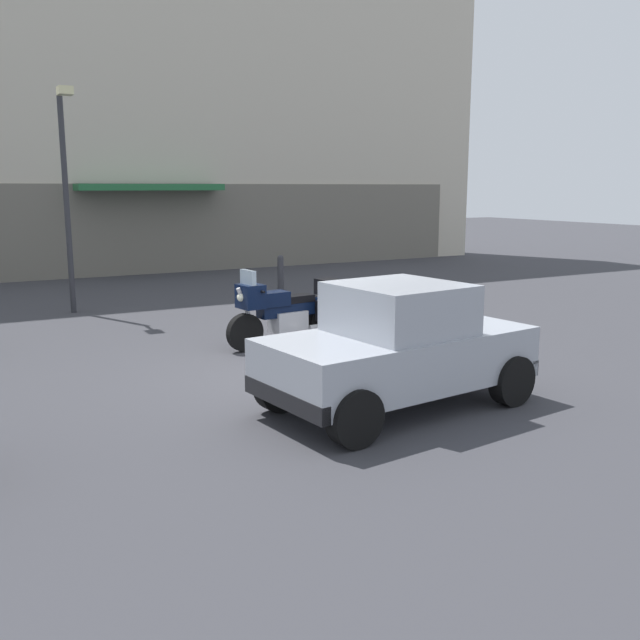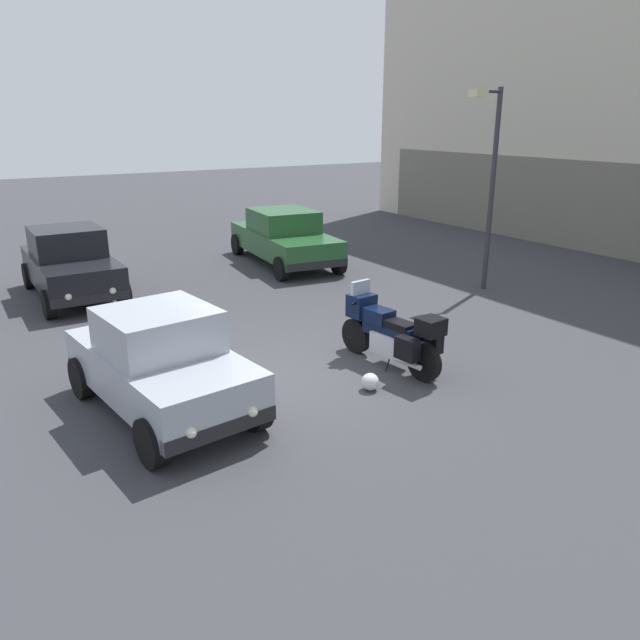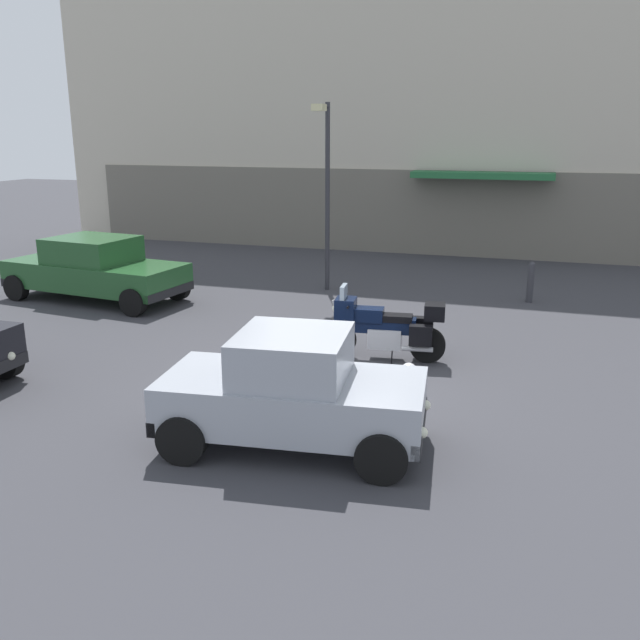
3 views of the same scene
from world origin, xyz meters
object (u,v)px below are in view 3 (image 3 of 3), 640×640
helmet (409,371)px  car_sedan_far (95,269)px  car_compact_side (293,392)px  streetlamp_curbside (326,179)px  bollard_curbside (531,281)px  motorcycle (386,327)px

helmet → car_sedan_far: size_ratio=0.06×
car_sedan_far → car_compact_side: 9.58m
car_compact_side → streetlamp_curbside: 9.36m
helmet → car_sedan_far: 8.97m
car_sedan_far → bollard_curbside: 10.65m
motorcycle → car_compact_side: (-0.38, -3.83, 0.15)m
motorcycle → helmet: bearing=118.1°
car_sedan_far → streetlamp_curbside: bearing=-145.2°
car_sedan_far → car_compact_side: same height
motorcycle → bollard_curbside: motorcycle is taller
motorcycle → car_sedan_far: size_ratio=0.48×
motorcycle → car_compact_side: bearing=77.5°
car_sedan_far → bollard_curbside: bearing=-156.8°
helmet → bollard_curbside: bollard_curbside is taller
helmet → motorcycle: bearing=124.9°
car_compact_side → bollard_curbside: car_compact_side is taller
streetlamp_curbside → bollard_curbside: bearing=3.8°
car_sedan_far → streetlamp_curbside: 6.13m
helmet → car_compact_side: (-0.99, -2.97, 0.63)m
car_sedan_far → motorcycle: bearing=170.3°
motorcycle → car_compact_side: 3.85m
car_compact_side → streetlamp_curbside: size_ratio=0.76×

